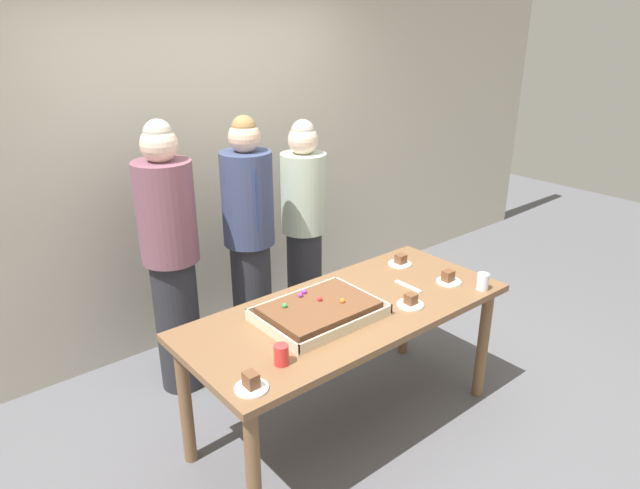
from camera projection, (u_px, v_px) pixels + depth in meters
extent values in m
plane|color=#5B5B60|center=(345.00, 423.00, 3.42)|extent=(12.00, 12.00, 0.00)
cube|color=beige|center=(199.00, 138.00, 4.01)|extent=(8.00, 0.12, 3.00)
cube|color=brown|center=(348.00, 311.00, 3.13)|extent=(1.88, 0.82, 0.04)
cylinder|color=brown|center=(253.00, 475.00, 2.53)|extent=(0.07, 0.07, 0.76)
cylinder|color=brown|center=(483.00, 344.00, 3.55)|extent=(0.07, 0.07, 0.76)
cylinder|color=brown|center=(185.00, 403.00, 3.00)|extent=(0.07, 0.07, 0.76)
cylinder|color=brown|center=(405.00, 306.00, 4.02)|extent=(0.07, 0.07, 0.76)
cube|color=beige|center=(319.00, 316.00, 3.02)|extent=(0.64, 0.46, 0.01)
cube|color=beige|center=(348.00, 328.00, 2.84)|extent=(0.64, 0.01, 0.05)
cube|color=beige|center=(294.00, 296.00, 3.17)|extent=(0.64, 0.01, 0.05)
cube|color=beige|center=(271.00, 330.00, 2.82)|extent=(0.01, 0.46, 0.05)
cube|color=beige|center=(362.00, 294.00, 3.19)|extent=(0.01, 0.46, 0.05)
cube|color=brown|center=(319.00, 310.00, 3.00)|extent=(0.57, 0.39, 0.07)
sphere|color=purple|center=(300.00, 295.00, 3.07)|extent=(0.03, 0.03, 0.03)
sphere|color=purple|center=(304.00, 292.00, 3.11)|extent=(0.03, 0.03, 0.03)
sphere|color=green|center=(285.00, 306.00, 2.96)|extent=(0.03, 0.03, 0.03)
sphere|color=orange|center=(342.00, 301.00, 3.01)|extent=(0.03, 0.03, 0.03)
sphere|color=red|center=(320.00, 299.00, 3.03)|extent=(0.03, 0.03, 0.03)
cylinder|color=white|center=(410.00, 305.00, 3.14)|extent=(0.15, 0.15, 0.01)
cube|color=brown|center=(411.00, 299.00, 3.13)|extent=(0.06, 0.06, 0.06)
cylinder|color=white|center=(400.00, 264.00, 3.67)|extent=(0.15, 0.15, 0.01)
cube|color=brown|center=(401.00, 259.00, 3.66)|extent=(0.06, 0.06, 0.06)
cylinder|color=white|center=(251.00, 388.00, 2.43)|extent=(0.15, 0.15, 0.01)
cube|color=brown|center=(251.00, 380.00, 2.42)|extent=(0.05, 0.07, 0.07)
cylinder|color=white|center=(449.00, 282.00, 3.42)|extent=(0.15, 0.15, 0.01)
cube|color=brown|center=(448.00, 276.00, 3.41)|extent=(0.06, 0.06, 0.07)
cylinder|color=red|center=(281.00, 355.00, 2.59)|extent=(0.07, 0.07, 0.10)
cylinder|color=white|center=(483.00, 282.00, 3.31)|extent=(0.07, 0.07, 0.10)
cube|color=silver|center=(408.00, 286.00, 3.36)|extent=(0.03, 0.20, 0.01)
cylinder|color=#28282D|center=(178.00, 324.00, 3.64)|extent=(0.28, 0.28, 0.91)
cylinder|color=#7A4C5B|center=(166.00, 212.00, 3.35)|extent=(0.35, 0.35, 0.62)
sphere|color=beige|center=(159.00, 144.00, 3.20)|extent=(0.22, 0.22, 0.22)
sphere|color=#B2A899|center=(158.00, 134.00, 3.18)|extent=(0.17, 0.17, 0.17)
cylinder|color=#28282D|center=(253.00, 304.00, 3.89)|extent=(0.27, 0.27, 0.91)
cylinder|color=#384266|center=(247.00, 199.00, 3.61)|extent=(0.33, 0.33, 0.61)
cube|color=navy|center=(257.00, 200.00, 3.47)|extent=(0.04, 0.02, 0.39)
sphere|color=beige|center=(244.00, 137.00, 3.46)|extent=(0.20, 0.20, 0.20)
sphere|color=olive|center=(244.00, 128.00, 3.44)|extent=(0.16, 0.16, 0.16)
cylinder|color=#28282D|center=(305.00, 283.00, 4.27)|extent=(0.26, 0.26, 0.85)
cylinder|color=#B7C6B2|center=(304.00, 193.00, 4.01)|extent=(0.33, 0.33, 0.57)
sphere|color=beige|center=(303.00, 140.00, 3.87)|extent=(0.21, 0.21, 0.21)
sphere|color=#B2A899|center=(303.00, 131.00, 3.84)|extent=(0.16, 0.16, 0.16)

